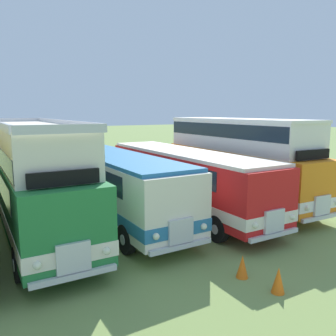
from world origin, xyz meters
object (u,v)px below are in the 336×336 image
Objects in this scene: bus_fourth_in_row at (33,175)px; cone_mid_row at (242,266)px; bus_fifth_in_row at (116,182)px; cone_near_end at (278,280)px; bus_seventh_in_row at (238,157)px; bus_sixth_in_row at (183,176)px.

bus_fourth_in_row reaches higher than cone_mid_row.
bus_fourth_in_row is 3.46m from bus_fifth_in_row.
bus_fourth_in_row is 15.57× the size of cone_near_end.
bus_seventh_in_row reaches higher than cone_mid_row.
bus_seventh_in_row is 9.05m from cone_mid_row.
bus_fifth_in_row is at bearing 98.32° from cone_mid_row.
cone_mid_row is at bearing -81.68° from bus_fifth_in_row.
bus_fourth_in_row reaches higher than bus_fifth_in_row.
bus_sixth_in_row is at bearing 74.70° from cone_near_end.
bus_sixth_in_row is at bearing 70.56° from cone_mid_row.
cone_near_end is at bearing -125.52° from bus_seventh_in_row.
bus_seventh_in_row reaches higher than cone_near_end.
cone_mid_row is (-0.22, 1.15, -0.02)m from cone_near_end.
bus_sixth_in_row is (6.81, -0.50, -0.60)m from bus_fourth_in_row.
bus_fifth_in_row reaches higher than cone_near_end.
cone_near_end is 1.07× the size of cone_mid_row.
bus_fifth_in_row is 0.92× the size of bus_sixth_in_row.
bus_fifth_in_row is 1.01× the size of bus_seventh_in_row.
bus_fifth_in_row is 15.59× the size of cone_mid_row.
bus_sixth_in_row is 15.93× the size of cone_near_end.
bus_seventh_in_row is at bearing 54.48° from cone_near_end.
bus_fourth_in_row is 1.06× the size of bus_fifth_in_row.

